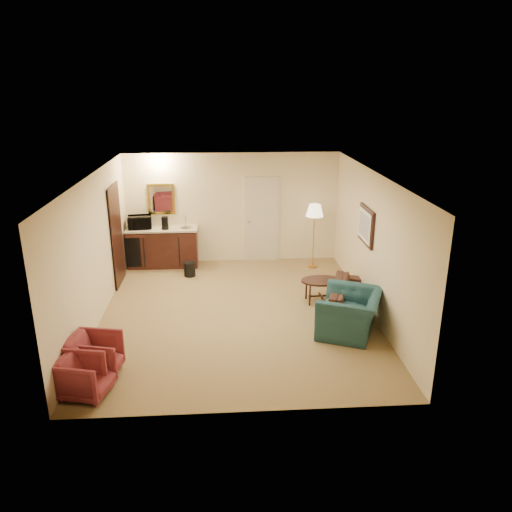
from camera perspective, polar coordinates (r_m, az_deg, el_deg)
The scene contains 12 objects.
ground at distance 9.44m, azimuth -2.16°, elevation -6.53°, with size 6.00×6.00×0.00m, color olive.
room_walls at distance 9.58m, azimuth -3.02°, elevation 4.78°, with size 5.02×6.01×2.61m.
wetbar_cabinet at distance 11.89m, azimuth -10.59°, elevation 1.01°, with size 1.64×0.58×0.92m, color #391912.
sofa at distance 9.49m, azimuth 10.96°, elevation -4.30°, with size 1.91×0.56×0.75m, color black.
teal_armchair at distance 8.68m, azimuth 10.69°, elevation -5.68°, with size 1.13×0.73×0.98m, color #1B3844.
rose_chair_near at distance 7.75m, azimuth -18.09°, elevation -10.69°, with size 0.69×0.64×0.71m, color maroon.
rose_chair_far at distance 7.39m, azimuth -18.88°, elevation -12.55°, with size 0.64×0.60×0.66m, color maroon.
coffee_table at distance 9.91m, azimuth 7.44°, elevation -3.94°, with size 0.80×0.54×0.46m, color black.
floor_lamp at distance 11.60m, azimuth 6.61°, elevation 2.28°, with size 0.40×0.40×1.51m, color #CD8E44.
waste_bin at distance 11.25m, azimuth -7.60°, elevation -1.49°, with size 0.26×0.26×0.32m, color black.
microwave at distance 11.81m, azimuth -13.16°, elevation 3.95°, with size 0.53×0.29×0.36m, color black.
coffee_maker at distance 11.64m, azimuth -10.37°, elevation 3.74°, with size 0.15×0.15×0.29m, color black.
Camera 1 is at (-0.22, -8.52, 4.07)m, focal length 35.00 mm.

